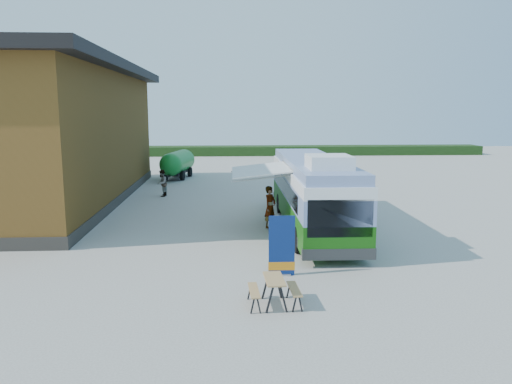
{
  "coord_description": "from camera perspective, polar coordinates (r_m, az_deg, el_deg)",
  "views": [
    {
      "loc": [
        -0.72,
        -17.8,
        5.01
      ],
      "look_at": [
        0.57,
        4.04,
        1.4
      ],
      "focal_mm": 35.0,
      "sensor_mm": 36.0,
      "label": 1
    }
  ],
  "objects": [
    {
      "name": "hedge",
      "position": [
        56.66,
        5.5,
        4.76
      ],
      "size": [
        40.0,
        3.0,
        1.0
      ],
      "primitive_type": "cube",
      "color": "#264419",
      "rests_on": "ground"
    },
    {
      "name": "person_b",
      "position": [
        29.6,
        -10.7,
        0.99
      ],
      "size": [
        0.68,
        0.82,
        1.56
      ],
      "primitive_type": "imported",
      "rotation": [
        0.0,
        0.0,
        -1.69
      ],
      "color": "#999999",
      "rests_on": "ground"
    },
    {
      "name": "banner",
      "position": [
        15.27,
        2.95,
        -6.78
      ],
      "size": [
        0.81,
        0.19,
        1.87
      ],
      "rotation": [
        0.0,
        0.0,
        -0.01
      ],
      "color": "navy",
      "rests_on": "ground"
    },
    {
      "name": "awning",
      "position": [
        20.73,
        1.08,
        2.44
      ],
      "size": [
        2.54,
        4.1,
        0.5
      ],
      "rotation": [
        0.0,
        0.0,
        -0.01
      ],
      "color": "white",
      "rests_on": "ground"
    },
    {
      "name": "barn",
      "position": [
        29.5,
        -22.87,
        5.88
      ],
      "size": [
        9.6,
        21.2,
        7.5
      ],
      "color": "brown",
      "rests_on": "ground"
    },
    {
      "name": "picnic_table",
      "position": [
        13.07,
        2.1,
        -10.59
      ],
      "size": [
        1.33,
        1.19,
        0.74
      ],
      "rotation": [
        0.0,
        0.0,
        0.03
      ],
      "color": "tan",
      "rests_on": "ground"
    },
    {
      "name": "person_a",
      "position": [
        21.35,
        1.62,
        -1.73
      ],
      "size": [
        0.75,
        0.78,
        1.8
      ],
      "primitive_type": "imported",
      "rotation": [
        0.0,
        0.0,
        0.91
      ],
      "color": "#999999",
      "rests_on": "ground"
    },
    {
      "name": "slurry_tanker",
      "position": [
        37.29,
        -8.93,
        3.32
      ],
      "size": [
        2.25,
        5.38,
        2.01
      ],
      "rotation": [
        0.0,
        0.0,
        -0.18
      ],
      "color": "#167A28",
      "rests_on": "ground"
    },
    {
      "name": "bus",
      "position": [
        21.23,
        6.47,
        0.19
      ],
      "size": [
        2.51,
        11.25,
        3.45
      ],
      "rotation": [
        0.0,
        0.0,
        -0.01
      ],
      "color": "#1F6811",
      "rests_on": "ground"
    },
    {
      "name": "ground",
      "position": [
        18.51,
        -1.03,
        -6.34
      ],
      "size": [
        100.0,
        100.0,
        0.0
      ],
      "primitive_type": "plane",
      "color": "#BCB7AD",
      "rests_on": "ground"
    }
  ]
}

